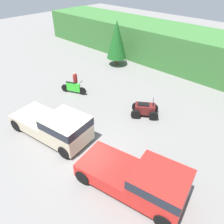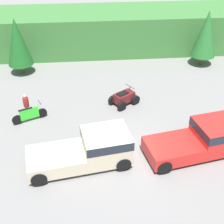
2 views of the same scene
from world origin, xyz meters
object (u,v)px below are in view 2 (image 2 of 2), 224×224
pickup_truck_second (90,149)px  dirt_bike (30,114)px  pickup_truck_red (203,138)px  quad_atv (124,98)px  rider_person (26,105)px

pickup_truck_second → dirt_bike: 5.79m
pickup_truck_red → quad_atv: size_ratio=2.47×
pickup_truck_red → quad_atv: pickup_truck_red is taller
dirt_bike → rider_person: 0.64m
pickup_truck_second → quad_atv: (2.54, 5.80, -0.47)m
pickup_truck_red → pickup_truck_second: same height
quad_atv → rider_person: (-6.55, -1.08, 0.46)m
quad_atv → rider_person: 6.66m
pickup_truck_red → rider_person: pickup_truck_red is taller
quad_atv → pickup_truck_red: bearing=-89.5°
quad_atv → pickup_truck_second: bearing=-147.8°
pickup_truck_red → pickup_truck_second: 6.33m
pickup_truck_second → quad_atv: pickup_truck_second is taller
pickup_truck_second → rider_person: (-4.02, 4.72, -0.01)m
dirt_bike → pickup_truck_second: bearing=-72.5°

